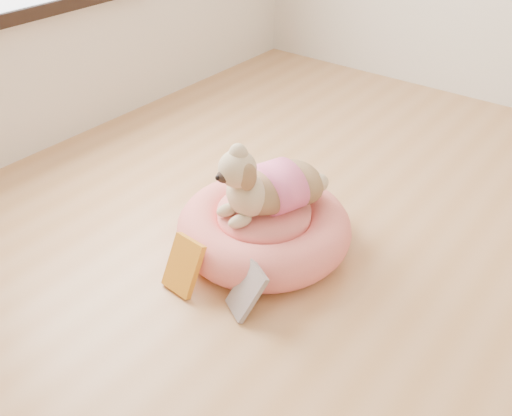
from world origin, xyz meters
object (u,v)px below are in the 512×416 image
Objects in this scene: dog at (267,173)px; book_white at (247,291)px; pet_bed at (264,228)px; book_yellow at (183,265)px.

book_white is at bearing -43.65° from dog.
dog is 2.32× the size of book_white.
pet_bed is 3.37× the size of book_yellow.
dog is at bearing 31.41° from pet_bed.
dog is (0.01, 0.00, 0.25)m from pet_bed.
book_white is (0.16, -0.32, -0.25)m from dog.
pet_bed is 0.37m from book_yellow.
book_white is (0.25, 0.04, -0.01)m from book_yellow.
pet_bed is 1.58× the size of dog.
book_yellow is (-0.09, -0.37, -0.24)m from dog.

